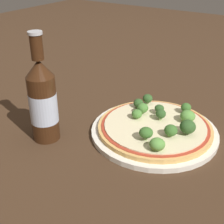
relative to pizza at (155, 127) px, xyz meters
The scene contains 16 objects.
ground_plane 0.02m from the pizza, 94.91° to the right, with size 3.00×3.00×0.00m, color #3D2819.
plate 0.01m from the pizza, 95.24° to the left, with size 0.29×0.29×0.01m.
pizza is the anchor object (origin of this frame).
broccoli_floret_0 0.05m from the pizza, 92.10° to the left, with size 0.03×0.03×0.02m.
broccoli_floret_1 0.06m from the pizza, 119.77° to the right, with size 0.03×0.03×0.03m.
broccoli_floret_2 0.09m from the pizza, 54.91° to the left, with size 0.02×0.02×0.02m.
broccoli_floret_3 0.08m from the pizza, 47.62° to the right, with size 0.03×0.03×0.03m.
broccoli_floret_4 0.10m from the pizza, 151.67° to the right, with size 0.03×0.03×0.03m.
broccoli_floret_5 0.03m from the pizza, ahead, with size 0.02×0.02×0.03m.
broccoli_floret_6 0.06m from the pizza, 60.07° to the left, with size 0.03×0.03×0.03m.
broccoli_floret_7 0.11m from the pizza, 37.73° to the left, with size 0.03×0.03×0.03m.
broccoli_floret_8 0.08m from the pizza, 91.79° to the right, with size 0.03×0.03×0.03m.
broccoli_floret_9 0.08m from the pizza, 169.79° to the right, with size 0.03×0.03×0.03m.
broccoli_floret_10 0.06m from the pizza, 16.46° to the left, with size 0.02×0.02×0.02m.
broccoli_floret_11 0.10m from the pizza, 23.04° to the right, with size 0.02×0.02×0.03m.
beer_bottle 0.26m from the pizza, 127.16° to the left, with size 0.06×0.06×0.24m.
Camera 1 is at (-0.57, -0.25, 0.39)m, focal length 50.00 mm.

